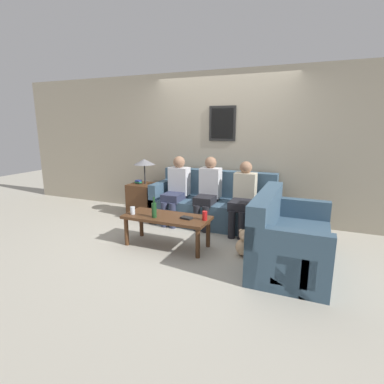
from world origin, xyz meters
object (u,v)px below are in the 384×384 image
Objects in this scene: person_middle at (208,190)px; person_right at (243,195)px; wine_bottle at (154,210)px; coffee_table at (167,220)px; person_left at (176,187)px; drinking_glass at (133,210)px; couch_side at (287,241)px; teddy_bear at (244,244)px; couch_main at (214,206)px.

person_middle is 1.04× the size of person_right.
person_middle is (0.36, 1.16, 0.07)m from wine_bottle.
person_right reaches higher than coffee_table.
person_middle reaches higher than person_left.
coffee_table is 11.24× the size of drinking_glass.
couch_side reaches higher than drinking_glass.
drinking_glass is (-2.10, -0.16, 0.18)m from couch_side.
drinking_glass is at bearing -97.39° from person_left.
person_left is at bearing 147.23° from teddy_bear.
coffee_table is 1.05× the size of person_left.
person_right is at bearing 49.74° from coffee_table.
coffee_table is at bearing -102.88° from couch_main.
couch_side is at bearing -26.43° from person_left.
drinking_glass is 0.10× the size of person_right.
coffee_table is (-0.28, -1.22, 0.07)m from couch_main.
person_right is (1.18, -0.04, -0.02)m from person_left.
couch_main is 0.67m from person_right.
person_left is (-0.21, 1.14, 0.07)m from wine_bottle.
coffee_table is at bearing 43.25° from wine_bottle.
person_middle is at bearing 72.72° from wine_bottle.
couch_main is 1.78m from couch_side.
person_left is at bearing 178.22° from person_right.
person_left is 0.57m from person_middle.
coffee_table is at bearing 12.51° from drinking_glass.
teddy_bear is at bearing 7.97° from drinking_glass.
person_left is 1.75m from teddy_bear.
drinking_glass is (-0.76, -1.32, 0.19)m from couch_main.
wine_bottle is 0.25× the size of person_left.
drinking_glass is 0.30× the size of teddy_bear.
wine_bottle is at bearing -1.97° from drinking_glass.
person_right is (-0.78, 0.94, 0.29)m from couch_side.
person_left is at bearing 108.32° from coffee_table.
person_middle is (0.57, 0.02, 0.00)m from person_left.
wine_bottle is 0.36m from drinking_glass.
person_left reaches higher than couch_side.
person_left is 1.03× the size of person_right.
person_middle is at bearing 132.14° from teddy_bear.
couch_main is 7.06× the size of wine_bottle.
person_middle is (-0.04, -0.17, 0.32)m from couch_main.
coffee_table is at bearing 91.83° from couch_side.
coffee_table is at bearing -174.11° from teddy_bear.
person_left is (-0.34, 1.02, 0.24)m from coffee_table.
couch_main is at bearing 75.80° from person_middle.
wine_bottle is at bearing 95.62° from couch_side.
couch_side is 1.25m from person_right.
person_middle is at bearing 57.98° from drinking_glass.
couch_side is 1.26× the size of person_middle.
couch_main is 1.82× the size of person_right.
person_middle is at bearing 54.32° from couch_side.
person_right is at bearing -5.40° from person_middle.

